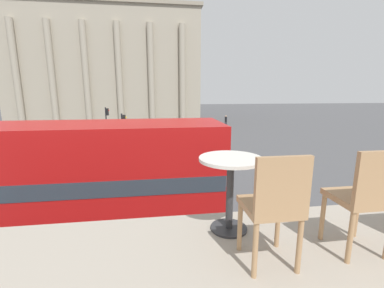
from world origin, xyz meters
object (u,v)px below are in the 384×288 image
car_navy (182,140)px  pedestrian_yellow (111,125)px  car_silver (78,154)px  cafe_dining_table (230,177)px  traffic_light_far (107,119)px  pedestrian_black (226,120)px  plaza_building_left (110,68)px  cafe_chair_1 (365,196)px  traffic_light_near (124,148)px  traffic_light_mid (123,129)px  double_decker_bus (45,187)px  cafe_chair_0 (274,204)px  pedestrian_olive (186,124)px

car_navy → pedestrian_yellow: 12.67m
car_silver → car_navy: (7.85, 4.27, 0.00)m
cafe_dining_table → traffic_light_far: bearing=102.8°
traffic_light_far → pedestrian_black: bearing=30.7°
plaza_building_left → car_silver: 28.63m
cafe_chair_1 → traffic_light_far: cafe_chair_1 is taller
traffic_light_near → traffic_light_mid: size_ratio=1.02×
cafe_dining_table → car_navy: size_ratio=0.17×
double_decker_bus → car_silver: double_decker_bus is taller
pedestrian_black → cafe_chair_0: bearing=129.7°
pedestrian_black → car_navy: bearing=113.8°
pedestrian_black → plaza_building_left: bearing=23.1°
cafe_dining_table → pedestrian_black: cafe_dining_table is taller
cafe_dining_table → plaza_building_left: bearing=100.4°
traffic_light_mid → car_navy: 5.81m
car_navy → pedestrian_olive: (1.53, 10.38, 0.22)m
double_decker_bus → car_silver: bearing=105.8°
plaza_building_left → pedestrian_black: 21.61m
car_navy → cafe_chair_0: bearing=34.6°
cafe_dining_table → traffic_light_mid: size_ratio=0.21×
cafe_dining_table → car_navy: 20.90m
cafe_chair_1 → pedestrian_olive: 31.69m
cafe_chair_0 → cafe_chair_1: same height
pedestrian_yellow → pedestrian_black: bearing=-158.2°
traffic_light_far → pedestrian_yellow: 6.24m
cafe_chair_1 → pedestrian_yellow: size_ratio=0.55×
traffic_light_near → pedestrian_olive: size_ratio=2.17×
pedestrian_black → double_decker_bus: bearing=119.2°
cafe_chair_1 → pedestrian_yellow: 31.95m
plaza_building_left → double_decker_bus: bearing=-84.0°
cafe_chair_0 → pedestrian_olive: cafe_chair_0 is taller
cafe_dining_table → traffic_light_mid: cafe_dining_table is taller
traffic_light_near → traffic_light_mid: traffic_light_near is taller
plaza_building_left → car_silver: bearing=-86.3°
plaza_building_left → traffic_light_near: bearing=-80.3°
car_navy → car_silver: bearing=-22.8°
double_decker_bus → cafe_chair_1: cafe_chair_1 is taller
plaza_building_left → cafe_chair_1: bearing=-78.6°
traffic_light_far → pedestrian_black: size_ratio=2.03×
plaza_building_left → cafe_dining_table: bearing=-79.6°
pedestrian_yellow → double_decker_bus: bearing=107.0°
cafe_chair_1 → pedestrian_black: cafe_chair_1 is taller
traffic_light_mid → traffic_light_near: bearing=-83.3°
double_decker_bus → pedestrian_olive: bearing=78.6°
double_decker_bus → car_navy: double_decker_bus is taller
traffic_light_near → traffic_light_mid: (-0.84, 7.13, -0.05)m
traffic_light_near → traffic_light_far: traffic_light_far is taller
traffic_light_near → car_navy: size_ratio=0.83×
plaza_building_left → pedestrian_yellow: 15.49m
plaza_building_left → traffic_light_far: bearing=-82.8°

